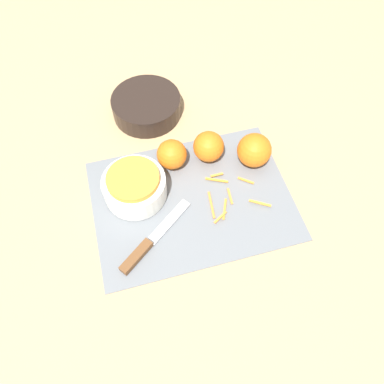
{
  "coord_description": "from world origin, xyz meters",
  "views": [
    {
      "loc": [
        -0.12,
        -0.43,
        0.75
      ],
      "look_at": [
        0.0,
        0.0,
        0.04
      ],
      "focal_mm": 35.0,
      "sensor_mm": 36.0,
      "label": 1
    }
  ],
  "objects": [
    {
      "name": "knife",
      "position": [
        -0.13,
        -0.09,
        0.01
      ],
      "size": [
        0.18,
        0.15,
        0.02
      ],
      "rotation": [
        0.0,
        0.0,
        0.65
      ],
      "color": "brown",
      "rests_on": "cutting_board"
    },
    {
      "name": "peel_pile",
      "position": [
        0.08,
        -0.02,
        0.01
      ],
      "size": [
        0.14,
        0.13,
        0.01
      ],
      "color": "orange",
      "rests_on": "cutting_board"
    },
    {
      "name": "bowl_speckled",
      "position": [
        -0.12,
        0.05,
        0.04
      ],
      "size": [
        0.14,
        0.14,
        0.07
      ],
      "color": "silver",
      "rests_on": "cutting_board"
    },
    {
      "name": "cutting_board",
      "position": [
        0.0,
        0.0,
        0.0
      ],
      "size": [
        0.46,
        0.34,
        0.01
      ],
      "color": "slate",
      "rests_on": "ground_plane"
    },
    {
      "name": "orange_left",
      "position": [
        0.07,
        0.11,
        0.04
      ],
      "size": [
        0.08,
        0.08,
        0.08
      ],
      "color": "orange",
      "rests_on": "cutting_board"
    },
    {
      "name": "orange_back",
      "position": [
        -0.02,
        0.11,
        0.04
      ],
      "size": [
        0.07,
        0.07,
        0.07
      ],
      "color": "orange",
      "rests_on": "cutting_board"
    },
    {
      "name": "orange_right",
      "position": [
        0.17,
        0.07,
        0.05
      ],
      "size": [
        0.08,
        0.08,
        0.08
      ],
      "color": "orange",
      "rests_on": "cutting_board"
    },
    {
      "name": "bowl_dark",
      "position": [
        -0.04,
        0.3,
        0.03
      ],
      "size": [
        0.18,
        0.18,
        0.05
      ],
      "color": "black",
      "rests_on": "ground_plane"
    },
    {
      "name": "ground_plane",
      "position": [
        0.0,
        0.0,
        0.0
      ],
      "size": [
        4.0,
        4.0,
        0.0
      ],
      "primitive_type": "plane",
      "color": "tan"
    }
  ]
}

